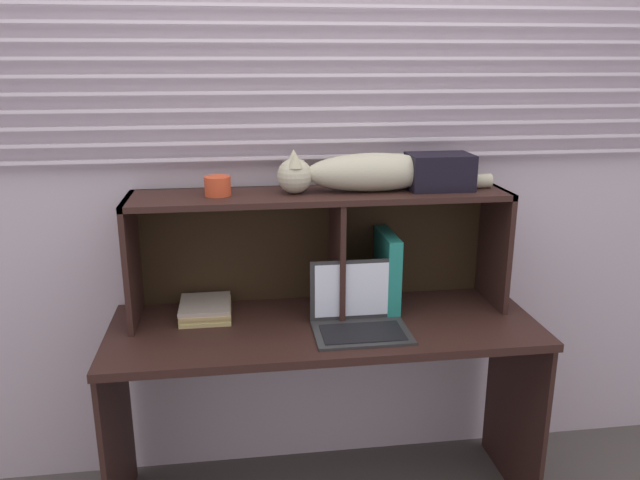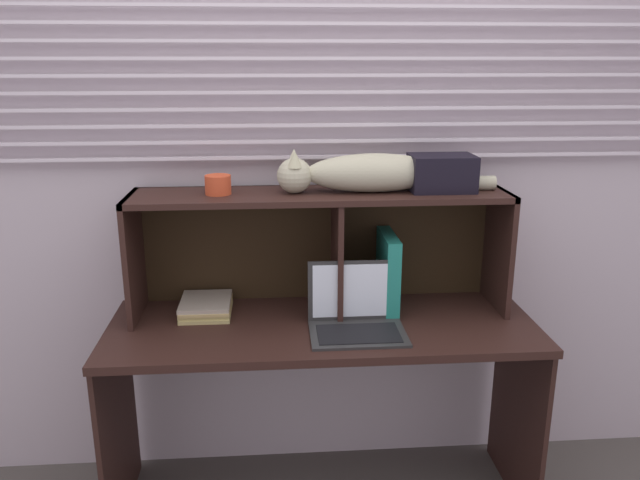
{
  "view_description": "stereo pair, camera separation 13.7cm",
  "coord_description": "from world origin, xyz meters",
  "px_view_note": "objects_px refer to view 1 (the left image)",
  "views": [
    {
      "loc": [
        -0.31,
        -1.86,
        1.7
      ],
      "look_at": [
        0.0,
        0.35,
        1.04
      ],
      "focal_mm": 35.08,
      "sensor_mm": 36.0,
      "label": 1
    },
    {
      "loc": [
        -0.17,
        -1.87,
        1.7
      ],
      "look_at": [
        0.0,
        0.35,
        1.04
      ],
      "focal_mm": 35.08,
      "sensor_mm": 36.0,
      "label": 2
    }
  ],
  "objects_px": {
    "cat": "(363,173)",
    "storage_box": "(439,172)",
    "laptop": "(360,316)",
    "small_basket": "(218,186)",
    "book_stack": "(206,309)",
    "binder_upright": "(387,270)"
  },
  "relations": [
    {
      "from": "cat",
      "to": "storage_box",
      "type": "xyz_separation_m",
      "value": [
        0.29,
        0.0,
        -0.0
      ]
    },
    {
      "from": "laptop",
      "to": "small_basket",
      "type": "bearing_deg",
      "value": 158.06
    },
    {
      "from": "book_stack",
      "to": "small_basket",
      "type": "xyz_separation_m",
      "value": [
        0.07,
        -0.0,
        0.47
      ]
    },
    {
      "from": "small_basket",
      "to": "book_stack",
      "type": "bearing_deg",
      "value": 178.46
    },
    {
      "from": "binder_upright",
      "to": "small_basket",
      "type": "distance_m",
      "value": 0.72
    },
    {
      "from": "laptop",
      "to": "binder_upright",
      "type": "height_order",
      "value": "binder_upright"
    },
    {
      "from": "cat",
      "to": "small_basket",
      "type": "distance_m",
      "value": 0.53
    },
    {
      "from": "cat",
      "to": "book_stack",
      "type": "height_order",
      "value": "cat"
    },
    {
      "from": "laptop",
      "to": "cat",
      "type": "bearing_deg",
      "value": 76.99
    },
    {
      "from": "laptop",
      "to": "book_stack",
      "type": "distance_m",
      "value": 0.58
    },
    {
      "from": "binder_upright",
      "to": "storage_box",
      "type": "xyz_separation_m",
      "value": [
        0.19,
        0.0,
        0.38
      ]
    },
    {
      "from": "laptop",
      "to": "small_basket",
      "type": "xyz_separation_m",
      "value": [
        -0.48,
        0.19,
        0.44
      ]
    },
    {
      "from": "book_stack",
      "to": "small_basket",
      "type": "relative_size",
      "value": 2.35
    },
    {
      "from": "book_stack",
      "to": "storage_box",
      "type": "relative_size",
      "value": 0.94
    },
    {
      "from": "binder_upright",
      "to": "laptop",
      "type": "bearing_deg",
      "value": -126.62
    },
    {
      "from": "cat",
      "to": "binder_upright",
      "type": "distance_m",
      "value": 0.39
    },
    {
      "from": "binder_upright",
      "to": "storage_box",
      "type": "height_order",
      "value": "storage_box"
    },
    {
      "from": "binder_upright",
      "to": "small_basket",
      "type": "xyz_separation_m",
      "value": [
        -0.63,
        0.0,
        0.35
      ]
    },
    {
      "from": "laptop",
      "to": "book_stack",
      "type": "bearing_deg",
      "value": 160.33
    },
    {
      "from": "laptop",
      "to": "storage_box",
      "type": "relative_size",
      "value": 1.44
    },
    {
      "from": "laptop",
      "to": "storage_box",
      "type": "xyz_separation_m",
      "value": [
        0.33,
        0.19,
        0.48
      ]
    },
    {
      "from": "cat",
      "to": "laptop",
      "type": "distance_m",
      "value": 0.52
    }
  ]
}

